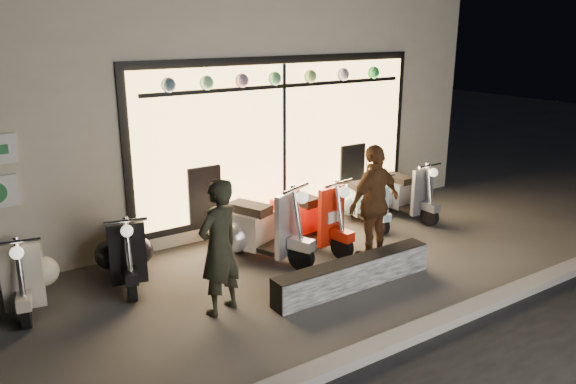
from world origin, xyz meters
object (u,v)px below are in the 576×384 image
man (219,247)px  woman (374,203)px  scooter_red (304,217)px  graffiti_barrier (353,273)px  scooter_silver (253,227)px

man → woman: bearing=165.6°
scooter_red → man: (-2.10, -1.25, 0.39)m
graffiti_barrier → scooter_red: scooter_red is taller
man → graffiti_barrier: bearing=148.6°
man → woman: woman is taller
scooter_silver → scooter_red: scooter_silver is taller
scooter_silver → woman: woman is taller
scooter_red → woman: size_ratio=0.91×
graffiti_barrier → scooter_silver: scooter_silver is taller
scooter_red → woman: 1.24m
graffiti_barrier → woman: (0.86, 0.59, 0.67)m
graffiti_barrier → man: size_ratio=1.45×
woman → scooter_silver: bearing=-43.8°
scooter_red → man: 2.48m
graffiti_barrier → man: (-1.76, 0.39, 0.64)m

